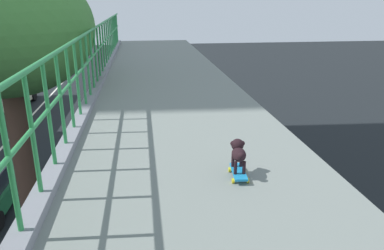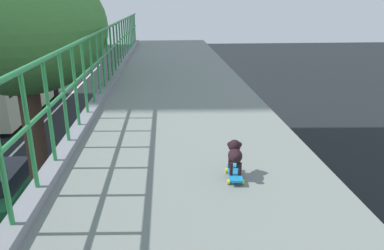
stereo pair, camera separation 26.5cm
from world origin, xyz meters
The scene contains 7 objects.
overpass_deck centered at (1.29, 0.00, 4.99)m, with size 3.19×30.35×0.49m.
green_railing centered at (-0.25, 0.00, 5.53)m, with size 0.20×28.83×1.27m.
car_green_fifth centered at (-4.95, 9.56, 0.70)m, with size 1.93×4.03×1.47m.
city_bus centered at (-8.48, 21.36, 1.97)m, with size 2.64×10.03×3.51m.
roadside_tree_mid centered at (-2.14, 5.83, 6.38)m, with size 3.82×3.82×7.96m.
toy_skateboard centered at (1.75, 0.86, 5.29)m, with size 0.21×0.42×0.08m.
small_dog centered at (1.76, 0.91, 5.51)m, with size 0.18×0.36×0.32m.
Camera 2 is at (1.03, -2.68, 7.08)m, focal length 34.31 mm.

